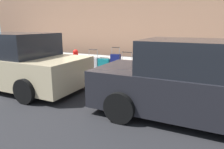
# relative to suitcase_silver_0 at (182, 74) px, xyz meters

# --- Properties ---
(ground_plane) EXTENTS (40.00, 40.00, 0.00)m
(ground_plane) POSITION_rel_suitcase_silver_0_xyz_m (3.69, 0.70, -0.39)
(ground_plane) COLOR black
(sidewalk_curb) EXTENTS (18.00, 5.00, 0.14)m
(sidewalk_curb) POSITION_rel_suitcase_silver_0_xyz_m (3.69, -1.80, -0.32)
(sidewalk_curb) COLOR #ADA89E
(sidewalk_curb) RESTS_ON ground_plane
(suitcase_silver_0) EXTENTS (0.45, 0.21, 0.71)m
(suitcase_silver_0) POSITION_rel_suitcase_silver_0_xyz_m (0.00, 0.00, 0.00)
(suitcase_silver_0) COLOR #9EA0A8
(suitcase_silver_0) RESTS_ON sidewalk_curb
(suitcase_maroon_1) EXTENTS (0.48, 0.28, 0.87)m
(suitcase_maroon_1) POSITION_rel_suitcase_silver_0_xyz_m (0.51, 0.09, 0.08)
(suitcase_maroon_1) COLOR maroon
(suitcase_maroon_1) RESTS_ON sidewalk_curb
(suitcase_olive_2) EXTENTS (0.39, 0.26, 0.86)m
(suitcase_olive_2) POSITION_rel_suitcase_silver_0_xyz_m (0.99, 0.08, 0.03)
(suitcase_olive_2) COLOR #59601E
(suitcase_olive_2) RESTS_ON sidewalk_curb
(suitcase_black_3) EXTENTS (0.38, 0.22, 0.91)m
(suitcase_black_3) POSITION_rel_suitcase_silver_0_xyz_m (1.42, 0.01, 0.10)
(suitcase_black_3) COLOR black
(suitcase_black_3) RESTS_ON sidewalk_curb
(suitcase_red_4) EXTENTS (0.43, 0.19, 0.87)m
(suitcase_red_4) POSITION_rel_suitcase_silver_0_xyz_m (1.87, 0.05, 0.02)
(suitcase_red_4) COLOR red
(suitcase_red_4) RESTS_ON sidewalk_curb
(suitcase_navy_5) EXTENTS (0.37, 0.23, 1.02)m
(suitcase_navy_5) POSITION_rel_suitcase_silver_0_xyz_m (2.32, 0.03, 0.13)
(suitcase_navy_5) COLOR navy
(suitcase_navy_5) RESTS_ON sidewalk_curb
(suitcase_teal_6) EXTENTS (0.47, 0.24, 0.61)m
(suitcase_teal_6) POSITION_rel_suitcase_silver_0_xyz_m (2.78, 0.01, 0.02)
(suitcase_teal_6) COLOR #0F606B
(suitcase_teal_6) RESTS_ON sidewalk_curb
(suitcase_silver_7) EXTENTS (0.43, 0.28, 0.89)m
(suitcase_silver_7) POSITION_rel_suitcase_silver_0_xyz_m (3.28, 0.01, 0.03)
(suitcase_silver_7) COLOR #9EA0A8
(suitcase_silver_7) RESTS_ON sidewalk_curb
(fire_hydrant) EXTENTS (0.39, 0.21, 0.84)m
(fire_hydrant) POSITION_rel_suitcase_silver_0_xyz_m (4.09, 0.02, 0.18)
(fire_hydrant) COLOR red
(fire_hydrant) RESTS_ON sidewalk_curb
(bollard_post) EXTENTS (0.17, 0.17, 0.82)m
(bollard_post) POSITION_rel_suitcase_silver_0_xyz_m (4.77, 0.17, 0.15)
(bollard_post) COLOR brown
(bollard_post) RESTS_ON sidewalk_curb
(parked_car_charcoal_0) EXTENTS (4.35, 2.02, 1.63)m
(parked_car_charcoal_0) POSITION_rel_suitcase_silver_0_xyz_m (-0.61, 2.36, 0.37)
(parked_car_charcoal_0) COLOR black
(parked_car_charcoal_0) RESTS_ON ground_plane
(parked_car_beige_1) EXTENTS (4.60, 2.11, 1.69)m
(parked_car_beige_1) POSITION_rel_suitcase_silver_0_xyz_m (4.70, 2.36, 0.39)
(parked_car_beige_1) COLOR tan
(parked_car_beige_1) RESTS_ON ground_plane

